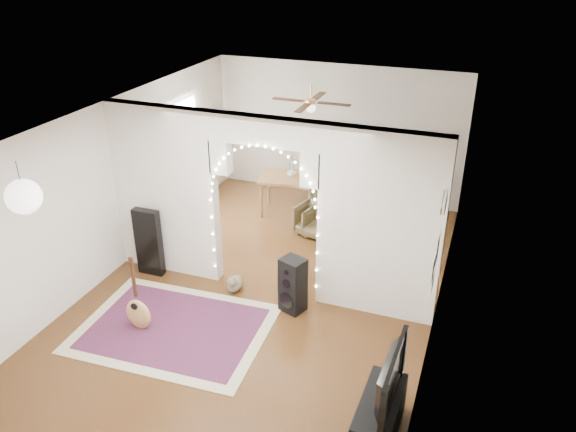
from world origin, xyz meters
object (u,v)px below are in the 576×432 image
(dining_table, at_px, (291,180))
(dining_chair_right, at_px, (322,223))
(acoustic_guitar, at_px, (137,303))
(floor_speaker, at_px, (293,285))
(media_console, at_px, (379,418))
(bookcase, at_px, (355,181))
(dining_chair_left, at_px, (315,219))

(dining_table, height_order, dining_chair_right, dining_table)
(acoustic_guitar, bearing_deg, floor_speaker, 30.09)
(media_console, xyz_separation_m, dining_table, (-2.76, 4.85, 0.43))
(floor_speaker, bearing_deg, bookcase, 107.65)
(acoustic_guitar, relative_size, media_console, 0.96)
(media_console, bearing_deg, floor_speaker, 133.13)
(floor_speaker, height_order, bookcase, bookcase)
(bookcase, distance_m, dining_chair_right, 1.01)
(floor_speaker, bearing_deg, dining_chair_right, 116.67)
(acoustic_guitar, bearing_deg, dining_table, 78.61)
(bookcase, relative_size, dining_chair_right, 2.96)
(media_console, distance_m, dining_table, 5.59)
(media_console, relative_size, dining_table, 0.76)
(dining_table, xyz_separation_m, dining_chair_left, (0.71, -0.68, -0.40))
(dining_chair_right, bearing_deg, floor_speaker, -72.89)
(dining_chair_right, bearing_deg, media_console, -54.66)
(dining_table, distance_m, dining_chair_right, 1.21)
(floor_speaker, xyz_separation_m, dining_table, (-1.12, 3.02, 0.26))
(dining_chair_right, bearing_deg, dining_table, 149.75)
(bookcase, relative_size, dining_chair_left, 2.72)
(media_console, distance_m, bookcase, 5.10)
(floor_speaker, xyz_separation_m, media_console, (1.64, -1.83, -0.17))
(floor_speaker, relative_size, bookcase, 0.50)
(acoustic_guitar, relative_size, dining_chair_right, 1.68)
(media_console, bearing_deg, dining_chair_right, 116.18)
(floor_speaker, height_order, dining_table, floor_speaker)
(dining_table, bearing_deg, acoustic_guitar, -109.53)
(floor_speaker, bearing_deg, dining_chair_left, 120.08)
(acoustic_guitar, bearing_deg, dining_chair_left, 66.14)
(acoustic_guitar, distance_m, floor_speaker, 2.15)
(floor_speaker, bearing_deg, acoustic_guitar, -128.07)
(dining_chair_left, xyz_separation_m, dining_chair_right, (0.15, -0.06, -0.02))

